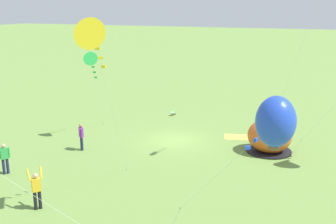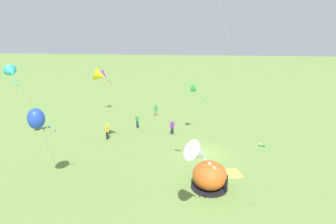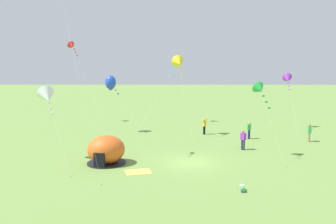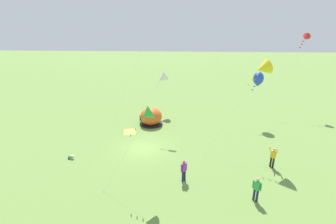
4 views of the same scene
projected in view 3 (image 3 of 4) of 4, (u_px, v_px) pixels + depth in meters
name	position (u px, v px, depth m)	size (l,w,h in m)	color
ground_plane	(191.00, 162.00, 24.26)	(300.00, 300.00, 0.00)	olive
popup_tent	(106.00, 150.00, 23.82)	(2.81, 2.81, 2.10)	#D8591E
picnic_blanket	(138.00, 172.00, 21.94)	(1.70, 1.30, 0.01)	gold
toddler_crawling	(243.00, 188.00, 18.36)	(0.27, 0.55, 0.32)	green
person_strolling	(243.00, 139.00, 28.06)	(0.44, 0.44, 1.72)	#1E2347
person_arms_raised	(204.00, 125.00, 35.08)	(0.68, 0.72, 1.89)	black
person_near_tent	(249.00, 129.00, 32.70)	(0.42, 0.49, 1.72)	#1E2347
person_with_toddler	(309.00, 132.00, 31.36)	(0.28, 0.59, 1.72)	#8C7251
kite_purple	(288.00, 79.00, 38.55)	(1.68, 7.41, 6.54)	silver
kite_yellow	(179.00, 63.00, 33.46)	(2.09, 5.38, 8.39)	silver
kite_red	(72.00, 46.00, 42.25)	(6.13, 6.18, 10.64)	silver
kite_cyan	(176.00, 63.00, 42.52)	(5.22, 7.10, 8.55)	silver
kite_green	(260.00, 89.00, 25.08)	(1.87, 3.60, 5.93)	silver
kite_white	(47.00, 97.00, 24.20)	(3.75, 4.93, 5.67)	silver
kite_blue	(111.00, 83.00, 35.63)	(4.93, 4.14, 6.30)	silver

